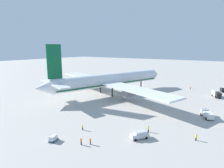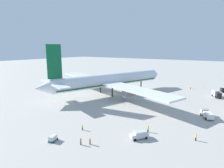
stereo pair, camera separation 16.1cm
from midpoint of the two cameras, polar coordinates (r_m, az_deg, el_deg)
The scene contains 16 objects.
ground_plane at distance 94.76m, azimuth -0.35°, elevation -3.00°, with size 600.00×600.00×0.00m, color #ADA8A0.
airliner at distance 92.49m, azimuth -1.03°, elevation 1.15°, with size 69.77×79.80×24.35m.
service_truck_1 at distance 100.86m, azimuth 29.22°, elevation -2.61°, with size 6.53×4.73×3.02m.
service_truck_3 at distance 70.18m, azimuth 26.96°, elevation -8.16°, with size 6.31×4.97×2.39m.
service_van at distance 49.92m, azimuth 8.32°, elevation -15.07°, with size 4.86×4.26×1.97m.
baggage_cart_0 at distance 50.56m, azimuth -17.61°, elevation -15.47°, with size 3.13×2.12×1.42m.
ground_worker_0 at distance 54.71m, azimuth -9.05°, elevation -12.89°, with size 0.55×0.55×1.68m.
ground_worker_1 at distance 113.82m, azimuth 22.81°, elevation -1.07°, with size 0.46×0.46×1.67m.
ground_worker_2 at distance 53.75m, azimuth 10.95°, elevation -13.35°, with size 0.54×0.54×1.76m.
ground_worker_3 at distance 47.23m, azimuth -9.51°, elevation -16.91°, with size 0.45×0.45×1.73m.
ground_worker_4 at distance 47.11m, azimuth -6.74°, elevation -16.96°, with size 0.46×0.46×1.67m.
ground_worker_5 at distance 52.86m, azimuth 24.21°, elevation -14.62°, with size 0.51×0.51×1.72m.
traffic_cone_0 at distance 147.82m, azimuth -6.71°, elevation 2.08°, with size 0.36×0.36×0.55m, color orange.
traffic_cone_1 at distance 122.28m, azimuth 26.01°, elevation -0.81°, with size 0.36×0.36×0.55m, color orange.
traffic_cone_2 at distance 139.37m, azimuth 0.19°, elevation 1.62°, with size 0.36×0.36×0.55m, color orange.
traffic_cone_3 at distance 130.52m, azimuth -10.99°, elevation 0.78°, with size 0.36×0.36×0.55m, color orange.
Camera 1 is at (-75.81, -52.08, 22.82)m, focal length 29.93 mm.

